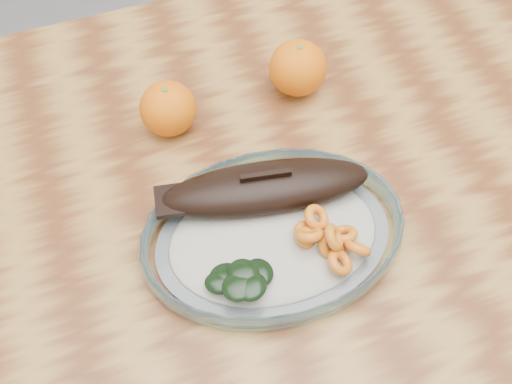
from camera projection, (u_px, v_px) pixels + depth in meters
ground at (288, 372)px, 1.43m from camera, size 3.00×3.00×0.00m
dining_table at (307, 223)px, 0.89m from camera, size 1.20×0.80×0.75m
plated_meal at (273, 231)px, 0.75m from camera, size 0.60×0.60×0.08m
orange_left at (168, 109)px, 0.83m from camera, size 0.07×0.07×0.07m
orange_right at (298, 68)px, 0.86m from camera, size 0.08×0.08×0.08m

